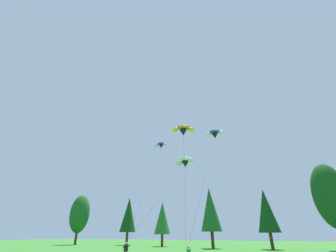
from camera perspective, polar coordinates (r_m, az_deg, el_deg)
The scene contains 11 objects.
treeline_tree_a at distance 71.24m, azimuth -21.52°, elevation -20.04°, with size 5.19×5.19×12.57m.
treeline_tree_b at distance 64.22m, azimuth -9.99°, elevation -21.28°, with size 4.11×4.11×11.42m.
treeline_tree_c at distance 56.42m, azimuth -1.46°, elevation -22.30°, with size 3.67×3.67×9.43m.
treeline_tree_d at distance 49.18m, azimuth 10.68°, elevation -20.03°, with size 4.08×4.08×11.26m.
treeline_tree_e at distance 48.63m, azimuth 23.66°, elevation -19.02°, with size 3.89×3.89×10.39m.
treeline_tree_f at distance 51.22m, azimuth 35.96°, elevation -14.05°, with size 5.70×5.70×14.46m.
kite_flyer_near at distance 26.49m, azimuth -10.66°, elevation -28.48°, with size 0.72×0.74×1.69m.
parafoil_kite_high_purple at distance 45.00m, azimuth -1.81°, elevation -4.83°, with size 5.41×15.94×17.52m.
parafoil_kite_mid_orange at distance 34.36m, azimuth 3.89°, elevation -1.01°, with size 6.47×13.05×16.39m.
parafoil_kite_far_white at distance 36.40m, azimuth 4.30°, elevation -9.04°, with size 4.53×11.81×12.13m.
parafoil_kite_low_blue_white at distance 42.68m, azimuth 11.77°, elevation -1.93°, with size 3.97×21.69×18.99m.
Camera 1 is at (9.51, 3.64, 2.36)m, focal length 23.98 mm.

